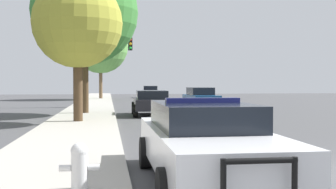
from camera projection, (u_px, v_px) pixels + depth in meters
ground_plane at (315, 174)px, 8.15m from camera, size 110.00×110.00×0.00m
sidewalk_left at (44, 180)px, 7.43m from camera, size 3.00×110.00×0.13m
police_car at (205, 141)px, 7.37m from camera, size 2.06×5.18×1.51m
fire_hydrant at (80, 165)px, 6.48m from camera, size 0.62×0.27×0.73m
traffic_light at (101, 56)px, 29.93m from camera, size 3.89×0.35×4.99m
car_background_distant at (150, 91)px, 48.29m from camera, size 2.25×4.19×1.35m
car_background_oncoming at (201, 97)px, 29.04m from camera, size 2.08×4.10×1.41m
car_background_midblock at (151, 102)px, 22.44m from camera, size 2.13×4.01×1.34m
tree_sidewalk_far at (101, 46)px, 42.64m from camera, size 5.58×5.58×8.11m
tree_sidewalk_mid at (85, 12)px, 22.53m from camera, size 5.71×5.71×8.28m
tree_sidewalk_near at (78, 24)px, 17.77m from camera, size 3.81×3.81×6.06m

